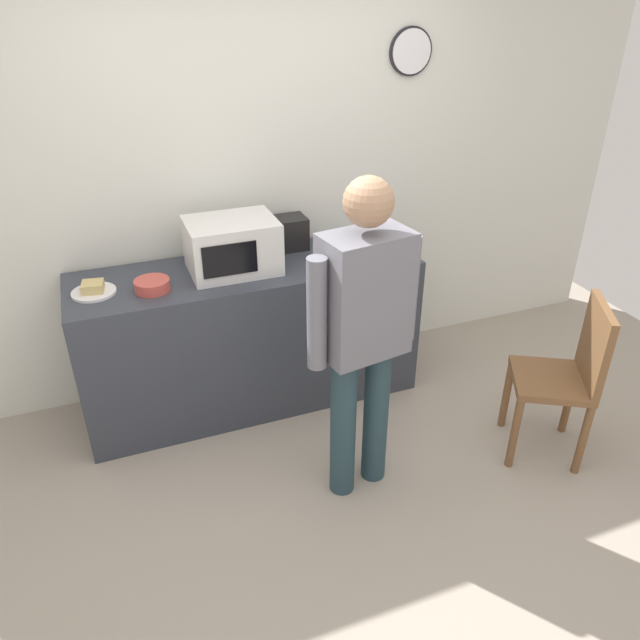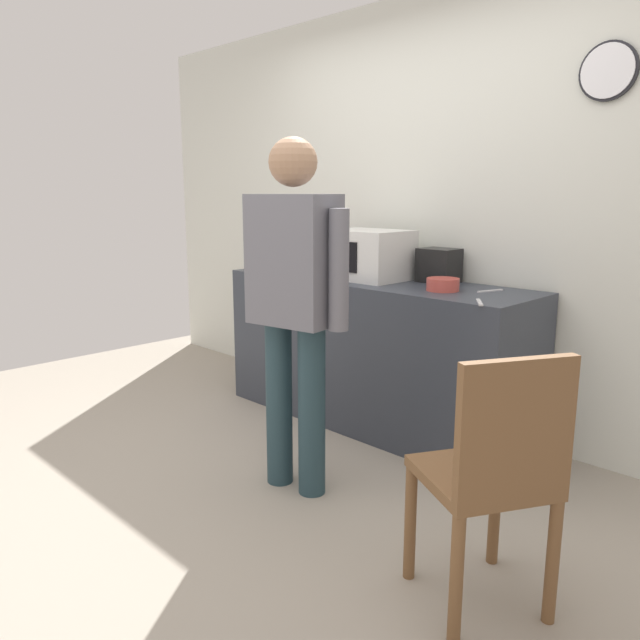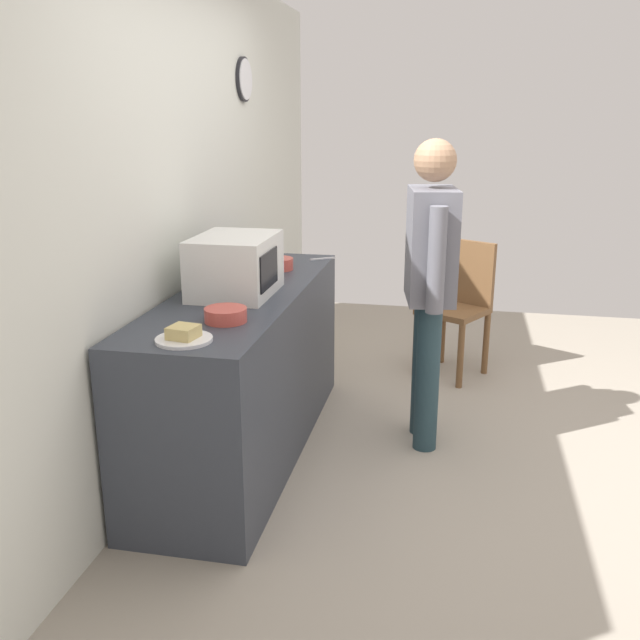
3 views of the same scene
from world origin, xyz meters
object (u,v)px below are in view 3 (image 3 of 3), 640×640
(toaster, at_px, (225,258))
(fork_utensil, at_px, (322,259))
(spoon_utensil, at_px, (262,261))
(microwave, at_px, (235,265))
(cereal_bowl, at_px, (278,264))
(wooden_chair, at_px, (459,301))
(person_standing, at_px, (430,273))
(salad_bowl, at_px, (226,315))
(sandwich_plate, at_px, (184,336))

(toaster, relative_size, fork_utensil, 1.29)
(spoon_utensil, bearing_deg, microwave, -173.49)
(cereal_bowl, height_order, toaster, toaster)
(toaster, height_order, wooden_chair, toaster)
(microwave, distance_m, person_standing, 1.03)
(wooden_chair, bearing_deg, toaster, 130.58)
(toaster, bearing_deg, spoon_utensil, -14.52)
(cereal_bowl, xyz_separation_m, toaster, (-0.20, 0.26, 0.07))
(wooden_chair, bearing_deg, salad_bowl, 153.05)
(spoon_utensil, bearing_deg, cereal_bowl, -142.32)
(person_standing, bearing_deg, microwave, 111.67)
(sandwich_plate, bearing_deg, person_standing, -38.86)
(microwave, xyz_separation_m, spoon_utensil, (0.80, 0.09, -0.15))
(salad_bowl, bearing_deg, sandwich_plate, 165.63)
(microwave, xyz_separation_m, toaster, (0.40, 0.20, -0.05))
(fork_utensil, relative_size, spoon_utensil, 1.00)
(cereal_bowl, bearing_deg, person_standing, -103.85)
(microwave, distance_m, sandwich_plate, 0.78)
(cereal_bowl, distance_m, person_standing, 0.92)
(cereal_bowl, bearing_deg, spoon_utensil, 37.68)
(microwave, height_order, cereal_bowl, microwave)
(sandwich_plate, distance_m, fork_utensil, 1.73)
(salad_bowl, bearing_deg, fork_utensil, -6.29)
(spoon_utensil, bearing_deg, fork_utensil, -68.17)
(sandwich_plate, distance_m, person_standing, 1.48)
(cereal_bowl, relative_size, fork_utensil, 1.04)
(cereal_bowl, height_order, spoon_utensil, cereal_bowl)
(person_standing, height_order, wooden_chair, person_standing)
(microwave, xyz_separation_m, sandwich_plate, (-0.77, -0.03, -0.13))
(toaster, relative_size, spoon_utensil, 1.29)
(fork_utensil, bearing_deg, spoon_utensil, 111.83)
(toaster, distance_m, fork_utensil, 0.72)
(fork_utensil, relative_size, wooden_chair, 0.18)
(microwave, xyz_separation_m, fork_utensil, (0.94, -0.26, -0.15))
(microwave, distance_m, spoon_utensil, 0.82)
(sandwich_plate, bearing_deg, toaster, 10.86)
(microwave, distance_m, wooden_chair, 1.97)
(fork_utensil, xyz_separation_m, spoon_utensil, (-0.14, 0.35, 0.00))
(toaster, height_order, fork_utensil, toaster)
(salad_bowl, height_order, person_standing, person_standing)
(toaster, bearing_deg, person_standing, -90.85)
(spoon_utensil, bearing_deg, toaster, 165.48)
(salad_bowl, height_order, cereal_bowl, cereal_bowl)
(wooden_chair, bearing_deg, spoon_utensil, 120.87)
(microwave, distance_m, fork_utensil, 0.99)
(toaster, xyz_separation_m, spoon_utensil, (0.40, -0.10, -0.10))
(salad_bowl, relative_size, cereal_bowl, 1.07)
(salad_bowl, distance_m, person_standing, 1.21)
(microwave, height_order, person_standing, person_standing)
(sandwich_plate, height_order, spoon_utensil, sandwich_plate)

